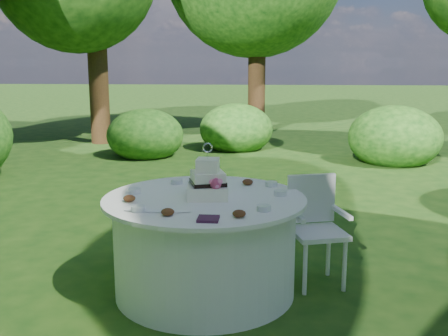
{
  "coord_description": "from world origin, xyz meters",
  "views": [
    {
      "loc": [
        0.47,
        -3.86,
        1.78
      ],
      "look_at": [
        0.15,
        0.0,
        1.0
      ],
      "focal_mm": 42.0,
      "sensor_mm": 36.0,
      "label": 1
    }
  ],
  "objects_px": {
    "cake": "(208,183)",
    "chair": "(315,221)",
    "table": "(205,244)",
    "napkins": "(208,219)"
  },
  "relations": [
    {
      "from": "cake",
      "to": "chair",
      "type": "relative_size",
      "value": 0.48
    },
    {
      "from": "table",
      "to": "cake",
      "type": "bearing_deg",
      "value": -16.64
    },
    {
      "from": "cake",
      "to": "chair",
      "type": "height_order",
      "value": "cake"
    },
    {
      "from": "chair",
      "to": "napkins",
      "type": "bearing_deg",
      "value": -131.74
    },
    {
      "from": "napkins",
      "to": "chair",
      "type": "relative_size",
      "value": 0.16
    },
    {
      "from": "napkins",
      "to": "cake",
      "type": "height_order",
      "value": "cake"
    },
    {
      "from": "napkins",
      "to": "chair",
      "type": "distance_m",
      "value": 1.19
    },
    {
      "from": "napkins",
      "to": "cake",
      "type": "xyz_separation_m",
      "value": [
        -0.07,
        0.59,
        0.1
      ]
    },
    {
      "from": "napkins",
      "to": "table",
      "type": "relative_size",
      "value": 0.09
    },
    {
      "from": "table",
      "to": "chair",
      "type": "relative_size",
      "value": 1.77
    }
  ]
}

